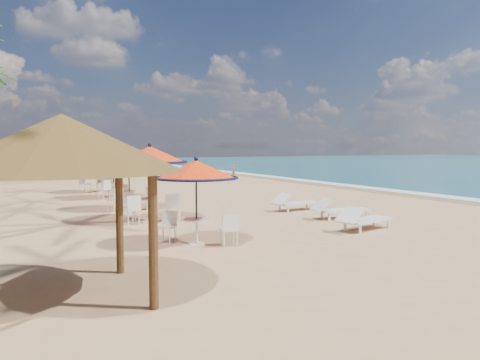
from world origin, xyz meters
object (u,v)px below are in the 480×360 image
object	(u,v)px
station_1	(149,164)
station_4	(101,158)
station_2	(129,163)
station_3	(113,160)
lounger_far	(294,202)
lounger_mid	(339,209)
station_0	(196,177)
lounger_near	(363,219)
palapa	(62,144)

from	to	relation	value
station_1	station_4	bearing A→B (deg)	87.83
station_1	station_2	size ratio (longest dim) A/B	1.04
station_3	lounger_far	distance (m)	9.16
station_2	lounger_mid	world-z (taller)	station_2
station_0	station_1	size ratio (longest dim) A/B	0.86
station_3	lounger_far	size ratio (longest dim) A/B	1.26
lounger_mid	station_2	bearing A→B (deg)	144.52
station_4	lounger_near	distance (m)	15.56
station_0	lounger_near	size ratio (longest dim) A/B	1.04
station_3	palapa	distance (m)	14.78
station_3	station_4	distance (m)	2.99
palapa	lounger_mid	bearing A→B (deg)	26.28
palapa	lounger_near	bearing A→B (deg)	16.55
station_1	lounger_mid	world-z (taller)	station_1
station_0	lounger_far	world-z (taller)	station_0
lounger_near	lounger_mid	size ratio (longest dim) A/B	1.01
station_2	station_3	world-z (taller)	station_3
station_1	palapa	size ratio (longest dim) A/B	0.66
station_3	palapa	world-z (taller)	palapa
station_1	station_2	bearing A→B (deg)	88.28
station_3	lounger_far	xyz separation A→B (m)	(5.12, -7.45, -1.48)
station_4	palapa	size ratio (longest dim) A/B	0.65
station_0	palapa	world-z (taller)	palapa
station_2	station_3	xyz separation A→B (m)	(0.29, 4.30, 0.02)
lounger_far	palapa	world-z (taller)	palapa
station_4	palapa	distance (m)	17.69
station_0	lounger_mid	size ratio (longest dim) A/B	1.05
station_1	station_4	size ratio (longest dim) A/B	1.02
station_1	station_3	bearing A→B (deg)	87.04
lounger_near	station_0	bearing A→B (deg)	162.22
lounger_mid	palapa	world-z (taller)	palapa
station_1	station_3	distance (m)	7.35
station_1	station_3	xyz separation A→B (m)	(0.38, 7.34, -0.05)
station_0	lounger_near	xyz separation A→B (m)	(4.97, -0.41, -1.32)
station_1	lounger_far	xyz separation A→B (m)	(5.50, -0.11, -1.53)
station_2	lounger_near	xyz separation A→B (m)	(4.90, -7.51, -1.44)
station_3	lounger_mid	distance (m)	11.26
station_0	lounger_far	size ratio (longest dim) A/B	1.11
lounger_far	station_0	bearing A→B (deg)	-150.16
station_3	lounger_far	bearing A→B (deg)	-55.49
station_3	station_2	bearing A→B (deg)	-93.84
station_1	lounger_near	world-z (taller)	station_1
lounger_mid	station_1	bearing A→B (deg)	165.62
lounger_near	lounger_far	bearing A→B (deg)	70.19
lounger_near	lounger_mid	world-z (taller)	same
station_1	lounger_far	bearing A→B (deg)	-1.09
station_4	lounger_far	bearing A→B (deg)	-63.91
station_1	palapa	distance (m)	7.74
station_2	lounger_far	distance (m)	6.43
lounger_near	station_4	bearing A→B (deg)	94.17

